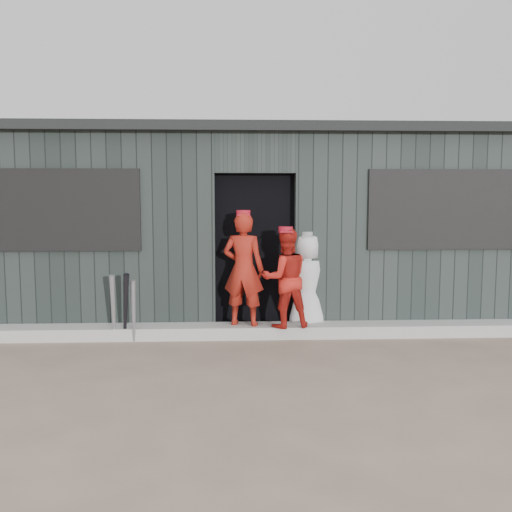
{
  "coord_description": "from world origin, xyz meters",
  "views": [
    {
      "loc": [
        -0.3,
        -5.02,
        1.74
      ],
      "look_at": [
        0.0,
        1.8,
        1.0
      ],
      "focal_mm": 40.0,
      "sensor_mm": 36.0,
      "label": 1
    }
  ],
  "objects_px": {
    "player_red_left": "(243,269)",
    "bat_right": "(125,308)",
    "player_grey_back": "(306,283)",
    "bat_left": "(113,308)",
    "bat_mid": "(134,311)",
    "player_red_right": "(285,278)",
    "dugout": "(251,225)"
  },
  "relations": [
    {
      "from": "bat_right",
      "to": "player_grey_back",
      "type": "bearing_deg",
      "value": 11.76
    },
    {
      "from": "bat_right",
      "to": "dugout",
      "type": "relative_size",
      "value": 0.11
    },
    {
      "from": "player_red_right",
      "to": "bat_right",
      "type": "bearing_deg",
      "value": -7.54
    },
    {
      "from": "bat_mid",
      "to": "dugout",
      "type": "bearing_deg",
      "value": 52.71
    },
    {
      "from": "bat_right",
      "to": "player_grey_back",
      "type": "xyz_separation_m",
      "value": [
        2.19,
        0.46,
        0.2
      ]
    },
    {
      "from": "bat_left",
      "to": "player_red_right",
      "type": "bearing_deg",
      "value": 1.92
    },
    {
      "from": "bat_left",
      "to": "player_red_left",
      "type": "relative_size",
      "value": 0.6
    },
    {
      "from": "bat_left",
      "to": "bat_right",
      "type": "bearing_deg",
      "value": -8.93
    },
    {
      "from": "player_red_left",
      "to": "player_grey_back",
      "type": "bearing_deg",
      "value": -148.37
    },
    {
      "from": "bat_left",
      "to": "bat_mid",
      "type": "distance_m",
      "value": 0.24
    },
    {
      "from": "bat_right",
      "to": "dugout",
      "type": "bearing_deg",
      "value": 51.09
    },
    {
      "from": "bat_left",
      "to": "bat_right",
      "type": "relative_size",
      "value": 0.95
    },
    {
      "from": "bat_mid",
      "to": "bat_right",
      "type": "relative_size",
      "value": 0.86
    },
    {
      "from": "player_grey_back",
      "to": "dugout",
      "type": "xyz_separation_m",
      "value": [
        -0.65,
        1.45,
        0.66
      ]
    },
    {
      "from": "dugout",
      "to": "bat_right",
      "type": "bearing_deg",
      "value": -128.91
    },
    {
      "from": "bat_left",
      "to": "bat_mid",
      "type": "xyz_separation_m",
      "value": [
        0.24,
        -0.02,
        -0.03
      ]
    },
    {
      "from": "bat_mid",
      "to": "bat_left",
      "type": "bearing_deg",
      "value": 175.7
    },
    {
      "from": "player_red_left",
      "to": "bat_mid",
      "type": "bearing_deg",
      "value": 24.8
    },
    {
      "from": "player_red_left",
      "to": "dugout",
      "type": "bearing_deg",
      "value": -79.81
    },
    {
      "from": "player_red_right",
      "to": "bat_mid",
      "type": "bearing_deg",
      "value": -7.56
    },
    {
      "from": "bat_left",
      "to": "dugout",
      "type": "distance_m",
      "value": 2.67
    },
    {
      "from": "dugout",
      "to": "player_red_right",
      "type": "bearing_deg",
      "value": -79.21
    },
    {
      "from": "bat_mid",
      "to": "dugout",
      "type": "height_order",
      "value": "dugout"
    },
    {
      "from": "bat_right",
      "to": "bat_left",
      "type": "bearing_deg",
      "value": 171.07
    },
    {
      "from": "bat_mid",
      "to": "dugout",
      "type": "distance_m",
      "value": 2.56
    },
    {
      "from": "bat_left",
      "to": "bat_mid",
      "type": "height_order",
      "value": "bat_left"
    },
    {
      "from": "player_red_left",
      "to": "bat_right",
      "type": "bearing_deg",
      "value": 24.39
    },
    {
      "from": "bat_left",
      "to": "player_red_right",
      "type": "xyz_separation_m",
      "value": [
        2.03,
        0.07,
        0.33
      ]
    },
    {
      "from": "player_red_left",
      "to": "player_red_right",
      "type": "xyz_separation_m",
      "value": [
        0.5,
        -0.13,
        -0.1
      ]
    },
    {
      "from": "bat_left",
      "to": "bat_right",
      "type": "xyz_separation_m",
      "value": [
        0.14,
        -0.02,
        0.01
      ]
    },
    {
      "from": "player_red_right",
      "to": "dugout",
      "type": "distance_m",
      "value": 1.93
    },
    {
      "from": "bat_mid",
      "to": "player_red_right",
      "type": "distance_m",
      "value": 1.83
    }
  ]
}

